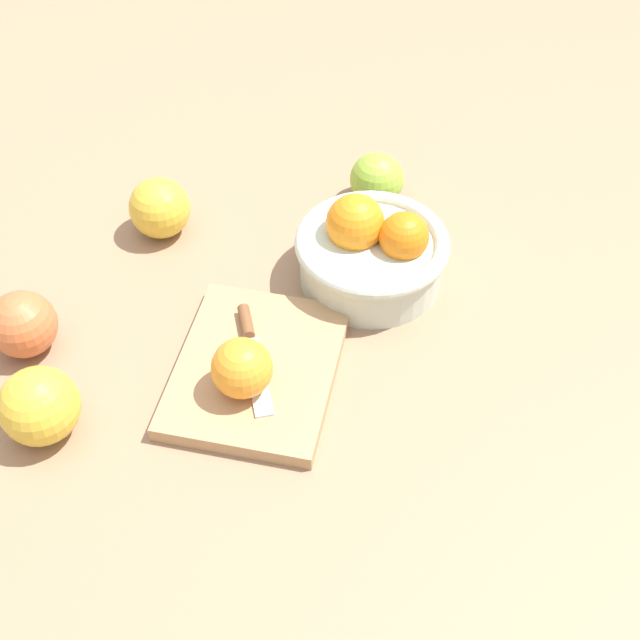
{
  "coord_description": "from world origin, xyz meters",
  "views": [
    {
      "loc": [
        0.6,
        0.35,
        0.74
      ],
      "look_at": [
        0.02,
        0.09,
        0.04
      ],
      "focal_mm": 47.23,
      "sensor_mm": 36.0,
      "label": 1
    }
  ],
  "objects_px": {
    "orange_on_board": "(242,368)",
    "knife": "(250,344)",
    "cutting_board": "(257,369)",
    "bowl": "(372,251)",
    "apple_front_left": "(160,208)",
    "apple_front_right_2": "(23,324)",
    "apple_back_left": "(377,179)",
    "apple_front_right": "(39,406)"
  },
  "relations": [
    {
      "from": "cutting_board",
      "to": "apple_front_left",
      "type": "xyz_separation_m",
      "value": [
        -0.17,
        -0.22,
        0.03
      ]
    },
    {
      "from": "knife",
      "to": "apple_back_left",
      "type": "relative_size",
      "value": 1.86
    },
    {
      "from": "bowl",
      "to": "cutting_board",
      "type": "height_order",
      "value": "bowl"
    },
    {
      "from": "bowl",
      "to": "orange_on_board",
      "type": "height_order",
      "value": "bowl"
    },
    {
      "from": "cutting_board",
      "to": "orange_on_board",
      "type": "height_order",
      "value": "orange_on_board"
    },
    {
      "from": "cutting_board",
      "to": "apple_front_right_2",
      "type": "xyz_separation_m",
      "value": [
        0.07,
        -0.26,
        0.03
      ]
    },
    {
      "from": "apple_back_left",
      "to": "orange_on_board",
      "type": "bearing_deg",
      "value": -1.14
    },
    {
      "from": "knife",
      "to": "apple_front_right",
      "type": "distance_m",
      "value": 0.23
    },
    {
      "from": "bowl",
      "to": "cutting_board",
      "type": "distance_m",
      "value": 0.21
    },
    {
      "from": "orange_on_board",
      "to": "apple_front_right_2",
      "type": "xyz_separation_m",
      "value": [
        0.03,
        -0.26,
        -0.01
      ]
    },
    {
      "from": "knife",
      "to": "apple_back_left",
      "type": "xyz_separation_m",
      "value": [
        -0.32,
        0.03,
        0.01
      ]
    },
    {
      "from": "apple_front_right",
      "to": "apple_front_left",
      "type": "xyz_separation_m",
      "value": [
        -0.32,
        -0.05,
        -0.0
      ]
    },
    {
      "from": "knife",
      "to": "apple_front_right",
      "type": "height_order",
      "value": "apple_front_right"
    },
    {
      "from": "knife",
      "to": "apple_front_left",
      "type": "bearing_deg",
      "value": -125.69
    },
    {
      "from": "orange_on_board",
      "to": "knife",
      "type": "relative_size",
      "value": 0.49
    },
    {
      "from": "cutting_board",
      "to": "knife",
      "type": "distance_m",
      "value": 0.03
    },
    {
      "from": "knife",
      "to": "apple_back_left",
      "type": "bearing_deg",
      "value": 175.13
    },
    {
      "from": "orange_on_board",
      "to": "bowl",
      "type": "bearing_deg",
      "value": 166.49
    },
    {
      "from": "knife",
      "to": "apple_front_left",
      "type": "xyz_separation_m",
      "value": [
        -0.15,
        -0.21,
        0.02
      ]
    },
    {
      "from": "apple_back_left",
      "to": "apple_front_left",
      "type": "relative_size",
      "value": 0.92
    },
    {
      "from": "apple_front_left",
      "to": "knife",
      "type": "bearing_deg",
      "value": 54.31
    },
    {
      "from": "bowl",
      "to": "apple_front_left",
      "type": "distance_m",
      "value": 0.28
    },
    {
      "from": "orange_on_board",
      "to": "knife",
      "type": "height_order",
      "value": "orange_on_board"
    },
    {
      "from": "bowl",
      "to": "apple_front_right",
      "type": "xyz_separation_m",
      "value": [
        0.35,
        -0.23,
        -0.0
      ]
    },
    {
      "from": "orange_on_board",
      "to": "knife",
      "type": "distance_m",
      "value": 0.06
    },
    {
      "from": "apple_front_right_2",
      "to": "apple_front_left",
      "type": "relative_size",
      "value": 0.98
    },
    {
      "from": "apple_front_right_2",
      "to": "apple_back_left",
      "type": "bearing_deg",
      "value": 146.67
    },
    {
      "from": "cutting_board",
      "to": "apple_front_left",
      "type": "height_order",
      "value": "apple_front_left"
    },
    {
      "from": "bowl",
      "to": "apple_front_left",
      "type": "bearing_deg",
      "value": -83.87
    },
    {
      "from": "apple_front_right",
      "to": "apple_back_left",
      "type": "bearing_deg",
      "value": 160.14
    },
    {
      "from": "knife",
      "to": "apple_front_left",
      "type": "distance_m",
      "value": 0.25
    },
    {
      "from": "apple_front_left",
      "to": "cutting_board",
      "type": "bearing_deg",
      "value": 53.04
    },
    {
      "from": "apple_back_left",
      "to": "apple_front_right",
      "type": "xyz_separation_m",
      "value": [
        0.5,
        -0.18,
        0.01
      ]
    },
    {
      "from": "cutting_board",
      "to": "apple_front_right",
      "type": "relative_size",
      "value": 2.63
    },
    {
      "from": "knife",
      "to": "apple_back_left",
      "type": "distance_m",
      "value": 0.32
    },
    {
      "from": "apple_back_left",
      "to": "apple_front_left",
      "type": "distance_m",
      "value": 0.29
    },
    {
      "from": "cutting_board",
      "to": "knife",
      "type": "bearing_deg",
      "value": -139.46
    },
    {
      "from": "cutting_board",
      "to": "knife",
      "type": "relative_size",
      "value": 1.62
    },
    {
      "from": "bowl",
      "to": "apple_front_right_2",
      "type": "xyz_separation_m",
      "value": [
        0.27,
        -0.32,
        -0.01
      ]
    },
    {
      "from": "cutting_board",
      "to": "orange_on_board",
      "type": "distance_m",
      "value": 0.06
    },
    {
      "from": "orange_on_board",
      "to": "apple_back_left",
      "type": "relative_size",
      "value": 0.91
    },
    {
      "from": "apple_front_right",
      "to": "apple_front_right_2",
      "type": "height_order",
      "value": "apple_front_right"
    }
  ]
}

